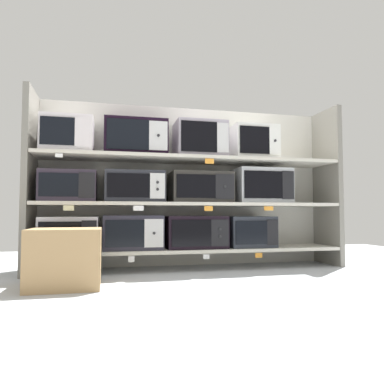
{
  "coord_description": "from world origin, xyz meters",
  "views": [
    {
      "loc": [
        -0.77,
        -3.35,
        0.51
      ],
      "look_at": [
        0.0,
        0.0,
        0.71
      ],
      "focal_mm": 34.5,
      "sensor_mm": 36.0,
      "label": 1
    }
  ],
  "objects_px": {
    "microwave_1": "(133,232)",
    "microwave_8": "(68,136)",
    "microwave_0": "(69,234)",
    "microwave_4": "(69,187)",
    "microwave_5": "(134,187)",
    "microwave_2": "(195,232)",
    "microwave_9": "(135,139)",
    "microwave_6": "(200,188)",
    "microwave_11": "(253,143)",
    "microwave_10": "(200,141)",
    "shipping_carton": "(66,257)",
    "microwave_3": "(249,232)",
    "microwave_7": "(261,186)"
  },
  "relations": [
    {
      "from": "microwave_1",
      "to": "shipping_carton",
      "type": "bearing_deg",
      "value": -128.94
    },
    {
      "from": "microwave_4",
      "to": "microwave_10",
      "type": "xyz_separation_m",
      "value": [
        1.17,
        -0.0,
        0.46
      ]
    },
    {
      "from": "microwave_2",
      "to": "microwave_6",
      "type": "bearing_deg",
      "value": 0.25
    },
    {
      "from": "microwave_11",
      "to": "shipping_carton",
      "type": "bearing_deg",
      "value": -159.48
    },
    {
      "from": "microwave_3",
      "to": "shipping_carton",
      "type": "height_order",
      "value": "microwave_3"
    },
    {
      "from": "microwave_0",
      "to": "microwave_9",
      "type": "bearing_deg",
      "value": -0.03
    },
    {
      "from": "microwave_7",
      "to": "microwave_1",
      "type": "bearing_deg",
      "value": 180.0
    },
    {
      "from": "microwave_9",
      "to": "microwave_1",
      "type": "bearing_deg",
      "value": 179.08
    },
    {
      "from": "microwave_1",
      "to": "microwave_11",
      "type": "bearing_deg",
      "value": -0.01
    },
    {
      "from": "microwave_5",
      "to": "microwave_7",
      "type": "distance_m",
      "value": 1.23
    },
    {
      "from": "microwave_2",
      "to": "microwave_6",
      "type": "height_order",
      "value": "microwave_6"
    },
    {
      "from": "microwave_8",
      "to": "shipping_carton",
      "type": "bearing_deg",
      "value": -84.13
    },
    {
      "from": "microwave_0",
      "to": "microwave_2",
      "type": "height_order",
      "value": "microwave_2"
    },
    {
      "from": "microwave_9",
      "to": "microwave_6",
      "type": "bearing_deg",
      "value": 0.03
    },
    {
      "from": "microwave_3",
      "to": "microwave_9",
      "type": "relative_size",
      "value": 0.78
    },
    {
      "from": "microwave_4",
      "to": "microwave_11",
      "type": "bearing_deg",
      "value": -0.01
    },
    {
      "from": "microwave_8",
      "to": "microwave_10",
      "type": "relative_size",
      "value": 0.92
    },
    {
      "from": "microwave_6",
      "to": "microwave_10",
      "type": "xyz_separation_m",
      "value": [
        -0.0,
        -0.0,
        0.45
      ]
    },
    {
      "from": "microwave_1",
      "to": "microwave_2",
      "type": "height_order",
      "value": "microwave_1"
    },
    {
      "from": "microwave_2",
      "to": "shipping_carton",
      "type": "distance_m",
      "value": 1.25
    },
    {
      "from": "microwave_5",
      "to": "shipping_carton",
      "type": "height_order",
      "value": "microwave_5"
    },
    {
      "from": "microwave_1",
      "to": "microwave_7",
      "type": "distance_m",
      "value": 1.31
    },
    {
      "from": "microwave_7",
      "to": "microwave_8",
      "type": "distance_m",
      "value": 1.85
    },
    {
      "from": "microwave_0",
      "to": "microwave_3",
      "type": "distance_m",
      "value": 1.65
    },
    {
      "from": "shipping_carton",
      "to": "microwave_5",
      "type": "bearing_deg",
      "value": 50.48
    },
    {
      "from": "microwave_5",
      "to": "shipping_carton",
      "type": "bearing_deg",
      "value": -129.52
    },
    {
      "from": "microwave_5",
      "to": "microwave_2",
      "type": "bearing_deg",
      "value": -0.02
    },
    {
      "from": "microwave_8",
      "to": "microwave_11",
      "type": "relative_size",
      "value": 1.0
    },
    {
      "from": "microwave_3",
      "to": "shipping_carton",
      "type": "distance_m",
      "value": 1.73
    },
    {
      "from": "microwave_1",
      "to": "microwave_8",
      "type": "distance_m",
      "value": 1.02
    },
    {
      "from": "microwave_0",
      "to": "microwave_4",
      "type": "relative_size",
      "value": 1.04
    },
    {
      "from": "microwave_0",
      "to": "microwave_3",
      "type": "bearing_deg",
      "value": 0.0
    },
    {
      "from": "microwave_0",
      "to": "microwave_4",
      "type": "xyz_separation_m",
      "value": [
        -0.01,
        0.0,
        0.41
      ]
    },
    {
      "from": "microwave_3",
      "to": "microwave_4",
      "type": "relative_size",
      "value": 0.94
    },
    {
      "from": "microwave_1",
      "to": "microwave_8",
      "type": "height_order",
      "value": "microwave_8"
    },
    {
      "from": "microwave_3",
      "to": "microwave_9",
      "type": "height_order",
      "value": "microwave_9"
    },
    {
      "from": "microwave_9",
      "to": "microwave_11",
      "type": "distance_m",
      "value": 1.14
    },
    {
      "from": "microwave_4",
      "to": "microwave_10",
      "type": "bearing_deg",
      "value": -0.02
    },
    {
      "from": "microwave_0",
      "to": "microwave_5",
      "type": "height_order",
      "value": "microwave_5"
    },
    {
      "from": "microwave_0",
      "to": "shipping_carton",
      "type": "bearing_deg",
      "value": -86.57
    },
    {
      "from": "microwave_11",
      "to": "microwave_3",
      "type": "bearing_deg",
      "value": 179.78
    },
    {
      "from": "microwave_3",
      "to": "microwave_8",
      "type": "bearing_deg",
      "value": -180.0
    },
    {
      "from": "microwave_1",
      "to": "shipping_carton",
      "type": "relative_size",
      "value": 1.08
    },
    {
      "from": "microwave_0",
      "to": "microwave_11",
      "type": "xyz_separation_m",
      "value": [
        1.7,
        -0.0,
        0.86
      ]
    },
    {
      "from": "microwave_4",
      "to": "microwave_5",
      "type": "xyz_separation_m",
      "value": [
        0.56,
        -0.0,
        0.01
      ]
    },
    {
      "from": "microwave_2",
      "to": "shipping_carton",
      "type": "relative_size",
      "value": 1.15
    },
    {
      "from": "microwave_9",
      "to": "microwave_10",
      "type": "bearing_deg",
      "value": -0.0
    },
    {
      "from": "microwave_4",
      "to": "microwave_5",
      "type": "distance_m",
      "value": 0.56
    },
    {
      "from": "microwave_8",
      "to": "microwave_11",
      "type": "distance_m",
      "value": 1.73
    },
    {
      "from": "microwave_7",
      "to": "microwave_4",
      "type": "bearing_deg",
      "value": 179.99
    }
  ]
}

